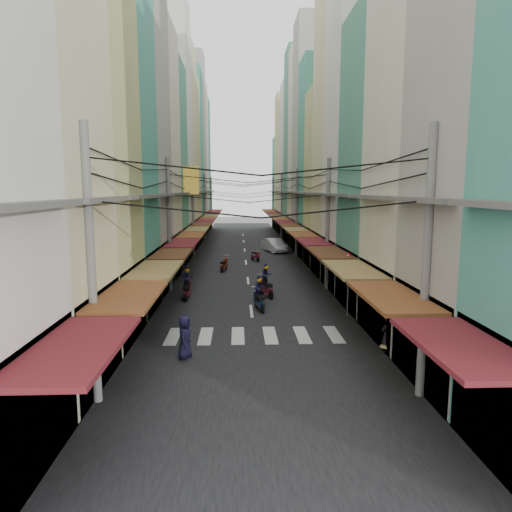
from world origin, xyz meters
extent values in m
plane|color=slate|center=(0.00, 0.00, 0.00)|extent=(160.00, 160.00, 0.00)
cube|color=black|center=(0.00, 20.00, 0.01)|extent=(10.00, 80.00, 0.02)
cube|color=slate|center=(-6.50, 20.00, 0.03)|extent=(3.00, 80.00, 0.06)
cube|color=slate|center=(6.50, 20.00, 0.03)|extent=(3.00, 80.00, 0.06)
cube|color=silver|center=(-3.50, -6.00, 0.03)|extent=(0.55, 2.40, 0.01)
cube|color=silver|center=(-2.10, -6.00, 0.03)|extent=(0.55, 2.40, 0.01)
cube|color=silver|center=(-0.70, -6.00, 0.03)|extent=(0.55, 2.40, 0.01)
cube|color=silver|center=(0.70, -6.00, 0.03)|extent=(0.55, 2.40, 0.01)
cube|color=silver|center=(2.10, -6.00, 0.03)|extent=(0.55, 2.40, 0.01)
cube|color=silver|center=(3.50, -6.00, 0.03)|extent=(0.55, 2.40, 0.01)
cube|color=black|center=(-5.60, -15.67, 1.60)|extent=(1.20, 4.48, 3.20)
cube|color=maroon|center=(-4.10, -15.67, 3.00)|extent=(1.80, 4.29, 0.12)
cube|color=#595651|center=(-4.75, -15.67, 6.00)|extent=(0.50, 4.20, 0.15)
cube|color=black|center=(-5.60, -10.98, 1.60)|extent=(1.20, 4.53, 3.20)
cube|color=brown|center=(-4.10, -10.98, 3.00)|extent=(1.80, 4.34, 0.12)
cube|color=#595651|center=(-4.75, -10.98, 6.00)|extent=(0.50, 4.24, 0.15)
cube|color=#BEBE77|center=(-8.00, -6.27, 7.90)|extent=(6.00, 4.70, 15.81)
cube|color=black|center=(-5.60, -6.27, 1.60)|extent=(1.20, 4.52, 3.20)
cube|color=olive|center=(-4.10, -6.27, 3.00)|extent=(1.80, 4.33, 0.12)
cube|color=#595651|center=(-4.75, -6.27, 6.00)|extent=(0.50, 4.23, 0.15)
cube|color=teal|center=(-8.00, -1.76, 9.62)|extent=(6.00, 4.30, 19.25)
cube|color=black|center=(-5.60, -1.76, 1.60)|extent=(1.20, 4.13, 3.20)
cube|color=#542E18|center=(-4.10, -1.76, 3.00)|extent=(1.80, 3.96, 0.12)
cube|color=#595651|center=(-4.75, -1.76, 6.00)|extent=(0.50, 3.87, 0.15)
cube|color=#9D9A8F|center=(-8.00, 2.96, 10.47)|extent=(6.00, 5.14, 20.93)
cube|color=black|center=(-5.60, 2.96, 1.60)|extent=(1.20, 4.94, 3.20)
cube|color=maroon|center=(-4.10, 2.96, 3.00)|extent=(1.80, 4.73, 0.12)
cube|color=#595651|center=(-4.75, 2.96, 6.00)|extent=(0.50, 4.63, 0.15)
cube|color=beige|center=(-8.00, 8.00, 8.72)|extent=(6.00, 4.95, 17.43)
cube|color=black|center=(-5.60, 8.00, 1.60)|extent=(1.20, 4.75, 3.20)
cube|color=brown|center=(-4.10, 8.00, 3.00)|extent=(1.80, 4.56, 0.12)
cube|color=#595651|center=(-4.75, 8.00, 6.00)|extent=(0.50, 4.46, 0.15)
cube|color=#498E78|center=(-8.00, 12.98, 8.16)|extent=(6.00, 4.99, 16.32)
cube|color=black|center=(-5.60, 12.98, 1.60)|extent=(1.20, 4.80, 3.20)
cube|color=olive|center=(-4.10, 12.98, 3.00)|extent=(1.80, 4.60, 0.12)
cube|color=#595651|center=(-4.75, 12.98, 6.00)|extent=(0.50, 4.50, 0.15)
cube|color=silver|center=(-8.00, 17.80, 11.44)|extent=(6.00, 4.65, 22.87)
cube|color=black|center=(-5.60, 17.80, 1.60)|extent=(1.20, 4.46, 3.20)
cube|color=#542E18|center=(-4.10, 17.80, 3.00)|extent=(1.80, 4.27, 0.12)
cube|color=#595651|center=(-4.75, 17.80, 6.00)|extent=(0.50, 4.18, 0.15)
cube|color=beige|center=(-8.00, 22.57, 10.29)|extent=(6.00, 4.89, 20.58)
cube|color=black|center=(-5.60, 22.57, 1.60)|extent=(1.20, 4.70, 3.20)
cube|color=maroon|center=(-4.10, 22.57, 3.00)|extent=(1.80, 4.50, 0.12)
cube|color=#595651|center=(-4.75, 22.57, 6.00)|extent=(0.50, 4.40, 0.15)
cube|color=#BEBE77|center=(-8.00, 27.27, 9.22)|extent=(6.00, 4.52, 18.44)
cube|color=black|center=(-5.60, 27.27, 1.60)|extent=(1.20, 4.34, 3.20)
cube|color=brown|center=(-4.10, 27.27, 3.00)|extent=(1.80, 4.16, 0.12)
cube|color=#595651|center=(-4.75, 27.27, 6.00)|extent=(0.50, 4.07, 0.15)
cube|color=teal|center=(-8.00, 32.13, 10.31)|extent=(6.00, 5.20, 20.63)
cube|color=black|center=(-5.60, 32.13, 1.60)|extent=(1.20, 4.99, 3.20)
cube|color=olive|center=(-4.10, 32.13, 3.00)|extent=(1.80, 4.78, 0.12)
cube|color=#595651|center=(-4.75, 32.13, 6.00)|extent=(0.50, 4.68, 0.15)
cube|color=#9D9A8F|center=(-8.00, 37.20, 11.85)|extent=(6.00, 4.94, 23.70)
cube|color=black|center=(-5.60, 37.20, 1.60)|extent=(1.20, 4.74, 3.20)
cube|color=#542E18|center=(-4.10, 37.20, 3.00)|extent=(1.80, 4.55, 0.12)
cube|color=#595651|center=(-4.75, 37.20, 6.00)|extent=(0.50, 4.45, 0.15)
cube|color=beige|center=(-8.00, 42.14, 10.56)|extent=(6.00, 4.96, 21.12)
cube|color=black|center=(-5.60, 42.14, 1.60)|extent=(1.20, 4.76, 3.20)
cube|color=maroon|center=(-4.10, 42.14, 3.00)|extent=(1.80, 4.56, 0.12)
cube|color=#595651|center=(-4.75, 42.14, 6.00)|extent=(0.50, 4.46, 0.15)
cube|color=#498E78|center=(-8.00, 47.14, 9.95)|extent=(6.00, 5.04, 19.90)
cube|color=black|center=(-5.60, 47.14, 1.60)|extent=(1.20, 4.84, 3.20)
cube|color=brown|center=(-4.10, 47.14, 3.00)|extent=(1.80, 4.64, 0.12)
cube|color=#595651|center=(-4.75, 47.14, 6.00)|extent=(0.50, 4.54, 0.15)
cube|color=brown|center=(-4.40, 12.00, 7.00)|extent=(1.20, 0.40, 2.20)
cube|color=maroon|center=(4.10, -15.88, 3.00)|extent=(1.80, 3.90, 0.12)
cube|color=#595651|center=(4.75, -15.88, 6.00)|extent=(0.50, 3.81, 0.15)
cube|color=black|center=(5.60, -11.40, 1.60)|extent=(1.20, 4.54, 3.20)
cube|color=brown|center=(4.10, -11.40, 3.00)|extent=(1.80, 4.35, 0.12)
cube|color=#595651|center=(4.75, -11.40, 6.00)|extent=(0.50, 4.25, 0.15)
cube|color=beige|center=(8.00, -6.55, 11.19)|extent=(6.00, 4.97, 22.38)
cube|color=black|center=(5.60, -6.55, 1.60)|extent=(1.20, 4.78, 3.20)
cube|color=olive|center=(4.10, -6.55, 3.00)|extent=(1.80, 4.58, 0.12)
cube|color=#595651|center=(4.75, -6.55, 6.00)|extent=(0.50, 4.48, 0.15)
cube|color=#498E78|center=(8.00, -1.55, 7.54)|extent=(6.00, 5.03, 15.08)
cube|color=black|center=(5.60, -1.55, 1.60)|extent=(1.20, 4.83, 3.20)
cube|color=#542E18|center=(4.10, -1.55, 3.00)|extent=(1.80, 4.63, 0.12)
cube|color=#595651|center=(4.75, -1.55, 6.00)|extent=(0.50, 4.53, 0.15)
cube|color=silver|center=(8.00, 3.36, 10.83)|extent=(6.00, 4.79, 21.66)
cube|color=black|center=(5.60, 3.36, 1.60)|extent=(1.20, 4.60, 3.20)
cube|color=maroon|center=(4.10, 3.36, 3.00)|extent=(1.80, 4.41, 0.12)
cube|color=#595651|center=(4.75, 3.36, 6.00)|extent=(0.50, 4.31, 0.15)
cube|color=beige|center=(8.00, 8.02, 10.37)|extent=(6.00, 4.52, 20.74)
cube|color=black|center=(5.60, 8.02, 1.60)|extent=(1.20, 4.34, 3.20)
cube|color=brown|center=(4.10, 8.02, 3.00)|extent=(1.80, 4.16, 0.12)
cube|color=#595651|center=(4.75, 8.02, 6.00)|extent=(0.50, 4.07, 0.15)
cube|color=#BEBE77|center=(8.00, 12.34, 7.06)|extent=(6.00, 4.12, 14.13)
cube|color=black|center=(5.60, 12.34, 1.60)|extent=(1.20, 3.96, 3.20)
cube|color=olive|center=(4.10, 12.34, 3.00)|extent=(1.80, 3.79, 0.12)
cube|color=#595651|center=(4.75, 12.34, 6.00)|extent=(0.50, 3.71, 0.15)
cube|color=teal|center=(8.00, 16.61, 8.84)|extent=(6.00, 4.40, 17.68)
cube|color=black|center=(5.60, 16.61, 1.60)|extent=(1.20, 4.23, 3.20)
cube|color=#542E18|center=(4.10, 16.61, 3.00)|extent=(1.80, 4.05, 0.12)
cube|color=#595651|center=(4.75, 16.61, 6.00)|extent=(0.50, 3.96, 0.15)
cube|color=#9D9A8F|center=(8.00, 21.13, 11.30)|extent=(6.00, 4.64, 22.59)
cube|color=black|center=(5.60, 21.13, 1.60)|extent=(1.20, 4.45, 3.20)
cube|color=maroon|center=(4.10, 21.13, 3.00)|extent=(1.80, 4.26, 0.12)
cube|color=#595651|center=(4.75, 21.13, 6.00)|extent=(0.50, 4.17, 0.15)
cube|color=beige|center=(8.00, 25.45, 10.63)|extent=(6.00, 4.00, 21.25)
cube|color=black|center=(5.60, 25.45, 1.60)|extent=(1.20, 3.84, 3.20)
cube|color=brown|center=(4.10, 25.45, 3.00)|extent=(1.80, 3.68, 0.12)
cube|color=#595651|center=(4.75, 25.45, 6.00)|extent=(0.50, 3.60, 0.15)
cube|color=#498E78|center=(8.00, 29.95, 11.16)|extent=(6.00, 5.01, 22.33)
cube|color=black|center=(5.60, 29.95, 1.60)|extent=(1.20, 4.81, 3.20)
cube|color=olive|center=(4.10, 29.95, 3.00)|extent=(1.80, 4.61, 0.12)
cube|color=#595651|center=(4.75, 29.95, 6.00)|extent=(0.50, 4.51, 0.15)
cube|color=silver|center=(8.00, 34.96, 9.86)|extent=(6.00, 5.00, 19.71)
cube|color=black|center=(5.60, 34.96, 1.60)|extent=(1.20, 4.80, 3.20)
cube|color=#542E18|center=(4.10, 34.96, 3.00)|extent=(1.80, 4.60, 0.12)
cube|color=#595651|center=(4.75, 34.96, 6.00)|extent=(0.50, 4.50, 0.15)
cube|color=beige|center=(8.00, 39.61, 8.43)|extent=(6.00, 4.32, 16.86)
cube|color=black|center=(5.60, 39.61, 1.60)|extent=(1.20, 4.15, 3.20)
cube|color=maroon|center=(4.10, 39.61, 3.00)|extent=(1.80, 3.97, 0.12)
cube|color=#595651|center=(4.75, 39.61, 6.00)|extent=(0.50, 3.89, 0.15)
cube|color=#BEBE77|center=(8.00, 43.94, 9.98)|extent=(6.00, 4.33, 19.96)
cube|color=black|center=(5.60, 43.94, 1.60)|extent=(1.20, 4.16, 3.20)
cube|color=brown|center=(4.10, 43.94, 3.00)|extent=(1.80, 3.99, 0.12)
cube|color=#595651|center=(4.75, 43.94, 6.00)|extent=(0.50, 3.90, 0.15)
cube|color=teal|center=(8.00, 48.54, 7.17)|extent=(6.00, 4.88, 14.34)
cube|color=black|center=(5.60, 48.54, 1.60)|extent=(1.20, 4.68, 3.20)
cube|color=olive|center=(4.10, 48.54, 3.00)|extent=(1.80, 4.49, 0.12)
cube|color=#595651|center=(4.75, 48.54, 6.00)|extent=(0.50, 4.39, 0.15)
cylinder|color=slate|center=(-4.90, -12.00, 4.10)|extent=(0.26, 0.26, 8.20)
cylinder|color=slate|center=(4.90, -12.00, 4.10)|extent=(0.26, 0.26, 8.20)
cylinder|color=slate|center=(-4.90, 3.00, 4.10)|extent=(0.26, 0.26, 8.20)
cylinder|color=slate|center=(4.90, 3.00, 4.10)|extent=(0.26, 0.26, 8.20)
cylinder|color=slate|center=(-4.90, 18.00, 4.10)|extent=(0.26, 0.26, 8.20)
cylinder|color=slate|center=(4.90, 18.00, 4.10)|extent=(0.26, 0.26, 8.20)
cylinder|color=slate|center=(-4.90, 33.00, 4.10)|extent=(0.26, 0.26, 8.20)
cylinder|color=slate|center=(4.90, 33.00, 4.10)|extent=(0.26, 0.26, 8.20)
cylinder|color=slate|center=(-4.90, 48.00, 4.10)|extent=(0.26, 0.26, 8.20)
cylinder|color=slate|center=(4.90, 48.00, 4.10)|extent=(0.26, 0.26, 8.20)
imported|color=silver|center=(2.99, 20.60, 0.00)|extent=(5.13, 3.19, 1.69)
imported|color=black|center=(6.89, 2.79, 0.00)|extent=(1.56, 1.09, 1.01)
cylinder|color=black|center=(-3.62, 1.50, 0.27)|extent=(0.10, 0.54, 0.54)
cylinder|color=black|center=(-3.62, 0.14, 0.27)|extent=(0.10, 0.54, 0.54)
cube|color=maroon|center=(-3.62, 0.82, 0.44)|extent=(0.35, 1.20, 0.29)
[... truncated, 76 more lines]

